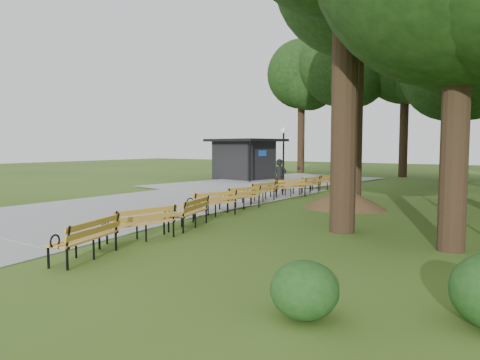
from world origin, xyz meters
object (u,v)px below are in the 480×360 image
Objects in this scene: lamp_post at (284,145)px; bench_5 at (259,192)px; bench_0 at (84,238)px; bench_7 at (306,185)px; dirt_mound at (345,198)px; bench_2 at (188,213)px; bench_1 at (141,223)px; bench_8 at (324,182)px; bench_6 at (288,188)px; lawn_tree_4 at (465,34)px; bench_3 at (212,203)px; bench_4 at (240,197)px; person at (280,177)px; kiosk at (244,159)px.

bench_5 is at bearing -73.13° from lamp_post.
bench_0 is 1.00× the size of bench_7.
bench_2 is (-2.43, -6.30, 0.03)m from dirt_mound.
lamp_post reaches higher than bench_1.
bench_8 is (-0.90, 12.24, 0.00)m from bench_2.
lawn_tree_4 is at bearing 169.38° from bench_6.
dirt_mound is 5.29m from bench_3.
bench_6 and bench_8 have the same top height.
bench_3 and bench_4 have the same top height.
lamp_post is 9.58m from bench_3.
bench_4 is at bearing 7.54° from bench_7.
bench_3 is (-3.10, -4.28, 0.03)m from dirt_mound.
person is 0.93× the size of bench_3.
kiosk is 12.85m from bench_5.
kiosk is at bearing -141.13° from bench_1.
kiosk is 22.32m from bench_0.
bench_1 is 6.03m from bench_4.
bench_5 reaches higher than dirt_mound.
bench_8 is at bearing -167.27° from bench_4.
bench_2 is 1.00× the size of bench_4.
bench_5 is at bearing -157.20° from bench_1.
kiosk is 10.05m from bench_7.
lawn_tree_4 is at bearing 33.79° from lamp_post.
bench_6 is at bearing -164.98° from bench_4.
person is 12.71m from lawn_tree_4.
bench_0 is 0.16× the size of lawn_tree_4.
lamp_post is 2.93m from bench_8.
person is 0.93× the size of bench_1.
person is 2.71m from bench_5.
person is 0.93× the size of bench_0.
bench_2 is at bearing 170.91° from bench_0.
lawn_tree_4 is (13.86, 0.08, 6.82)m from kiosk.
lamp_post is 11.19m from lawn_tree_4.
bench_2 is 1.00× the size of bench_8.
bench_3 is 8.08m from bench_7.
bench_5 is 1.00× the size of bench_6.
bench_6 is (7.67, -8.05, -0.99)m from kiosk.
bench_4 is (-1.30, 7.89, 0.00)m from bench_0.
kiosk is 7.97m from lamp_post.
bench_6 is (-0.36, 6.32, 0.00)m from bench_3.
kiosk reaches higher than bench_1.
bench_5 is (-0.39, 2.04, 0.00)m from bench_4.
bench_4 is 15.91m from lawn_tree_4.
dirt_mound is at bearing 143.66° from bench_2.
bench_1 reaches higher than dirt_mound.
lawn_tree_4 reaches higher than bench_4.
bench_2 is at bearing -123.30° from person.
bench_3 is at bearing -111.98° from lawn_tree_4.
lawn_tree_4 is at bearing 166.64° from bench_4.
bench_5 is (-1.36, 7.99, 0.00)m from bench_1.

